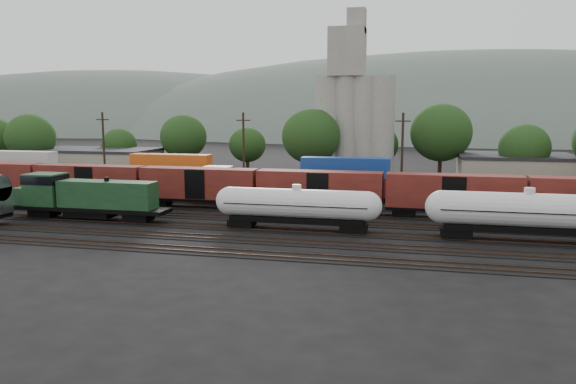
% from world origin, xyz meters
% --- Properties ---
extents(ground, '(600.00, 600.00, 0.00)m').
position_xyz_m(ground, '(0.00, 0.00, 0.00)').
color(ground, black).
extents(tracks, '(180.00, 33.20, 0.20)m').
position_xyz_m(tracks, '(0.00, 0.00, 0.05)').
color(tracks, black).
rests_on(tracks, ground).
extents(green_locomotive, '(18.66, 3.29, 4.94)m').
position_xyz_m(green_locomotive, '(-22.59, -5.00, 2.80)').
color(green_locomotive, black).
rests_on(green_locomotive, ground).
extents(tank_car_a, '(17.45, 3.12, 4.57)m').
position_xyz_m(tank_car_a, '(2.32, -5.00, 2.71)').
color(tank_car_a, silver).
rests_on(tank_car_a, ground).
extents(tank_car_b, '(18.92, 3.39, 4.96)m').
position_xyz_m(tank_car_b, '(24.61, -5.00, 2.93)').
color(tank_car_b, silver).
rests_on(tank_car_b, ground).
extents(orange_locomotive, '(18.43, 3.07, 4.61)m').
position_xyz_m(orange_locomotive, '(-7.28, 10.00, 2.62)').
color(orange_locomotive, black).
rests_on(orange_locomotive, ground).
extents(boxcar_string, '(184.40, 2.90, 4.20)m').
position_xyz_m(boxcar_string, '(26.03, 5.00, 3.12)').
color(boxcar_string, black).
rests_on(boxcar_string, ground).
extents(container_wall, '(160.00, 2.60, 5.80)m').
position_xyz_m(container_wall, '(-15.32, 15.00, 2.63)').
color(container_wall, black).
rests_on(container_wall, ground).
extents(grain_silo, '(13.40, 5.00, 29.00)m').
position_xyz_m(grain_silo, '(3.28, 36.00, 11.26)').
color(grain_silo, '#9D9A90').
rests_on(grain_silo, ground).
extents(industrial_sheds, '(119.38, 17.26, 5.10)m').
position_xyz_m(industrial_sheds, '(6.63, 35.25, 2.56)').
color(industrial_sheds, '#9E937F').
rests_on(industrial_sheds, ground).
extents(tree_band, '(165.69, 20.44, 13.48)m').
position_xyz_m(tree_band, '(2.78, 36.99, 7.19)').
color(tree_band, black).
rests_on(tree_band, ground).
extents(utility_poles, '(122.20, 0.36, 12.00)m').
position_xyz_m(utility_poles, '(0.00, 22.00, 6.21)').
color(utility_poles, black).
rests_on(utility_poles, ground).
extents(distant_hills, '(860.00, 286.00, 130.00)m').
position_xyz_m(distant_hills, '(23.92, 260.00, -20.56)').
color(distant_hills, '#59665B').
rests_on(distant_hills, ground).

